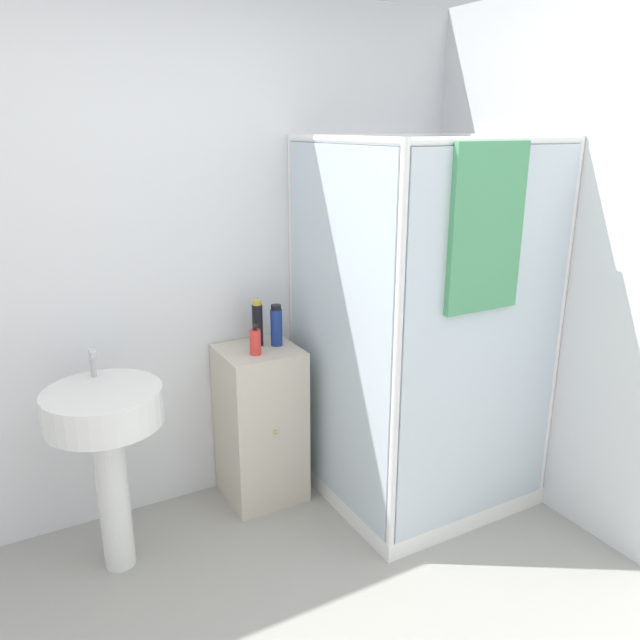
{
  "coord_description": "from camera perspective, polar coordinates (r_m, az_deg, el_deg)",
  "views": [
    {
      "loc": [
        -0.73,
        -1.23,
        1.89
      ],
      "look_at": [
        0.55,
        1.08,
        1.07
      ],
      "focal_mm": 35.0,
      "sensor_mm": 36.0,
      "label": 1
    }
  ],
  "objects": [
    {
      "name": "shampoo_bottle_tall_black",
      "position": [
        3.15,
        -5.73,
        -0.32
      ],
      "size": [
        0.05,
        0.05,
        0.24
      ],
      "color": "black",
      "rests_on": "vanity_cabinet"
    },
    {
      "name": "sink",
      "position": [
        2.82,
        -18.98,
        -9.58
      ],
      "size": [
        0.49,
        0.49,
        0.98
      ],
      "color": "white",
      "rests_on": "ground_plane"
    },
    {
      "name": "vanity_cabinet",
      "position": [
        3.3,
        -5.46,
        -9.43
      ],
      "size": [
        0.39,
        0.39,
        0.83
      ],
      "color": "beige",
      "rests_on": "ground_plane"
    },
    {
      "name": "shampoo_bottle_blue",
      "position": [
        3.15,
        -4.01,
        -0.53
      ],
      "size": [
        0.06,
        0.06,
        0.21
      ],
      "color": "navy",
      "rests_on": "vanity_cabinet"
    },
    {
      "name": "wall_back",
      "position": [
        3.09,
        -14.69,
        4.74
      ],
      "size": [
        6.4,
        0.06,
        2.5
      ],
      "primitive_type": "cube",
      "color": "silver",
      "rests_on": "ground_plane"
    },
    {
      "name": "soap_dispenser",
      "position": [
        3.04,
        -5.94,
        -1.98
      ],
      "size": [
        0.05,
        0.06,
        0.16
      ],
      "color": "red",
      "rests_on": "vanity_cabinet"
    },
    {
      "name": "shower_enclosure",
      "position": [
        3.29,
        8.62,
        -8.43
      ],
      "size": [
        0.99,
        1.02,
        1.86
      ],
      "color": "white",
      "rests_on": "ground_plane"
    }
  ]
}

